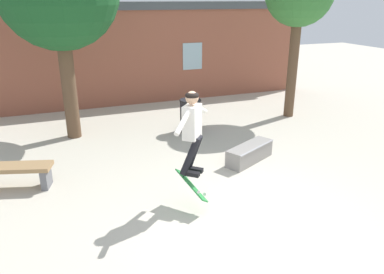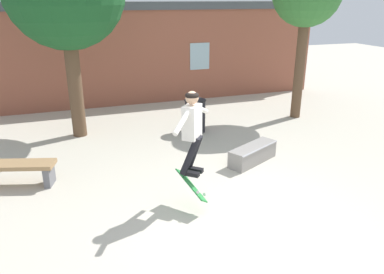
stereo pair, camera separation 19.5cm
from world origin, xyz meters
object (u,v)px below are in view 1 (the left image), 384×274
skate_ledge (250,153)px  skater (192,126)px  skateboard_flipping (191,185)px  park_bench (5,172)px  trash_bin (190,115)px

skate_ledge → skater: 2.56m
skater → skateboard_flipping: (-0.04, -0.08, -1.03)m
park_bench → skater: (3.05, -1.82, 1.11)m
park_bench → skater: bearing=-14.1°
park_bench → trash_bin: trash_bin is taller
skateboard_flipping → skate_ledge: bearing=106.3°
skate_ledge → skateboard_flipping: size_ratio=1.70×
park_bench → skater: skater is taller
skate_ledge → skater: bearing=-172.3°
park_bench → skateboard_flipping: skateboard_flipping is taller
trash_bin → skateboard_flipping: (-1.37, -3.65, -0.04)m
park_bench → skate_ledge: (4.88, -0.55, -0.15)m
trash_bin → skater: skater is taller
skate_ledge → trash_bin: bearing=75.7°
skater → skateboard_flipping: bearing=-75.5°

